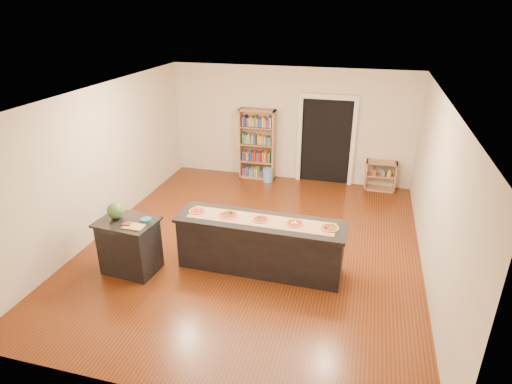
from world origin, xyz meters
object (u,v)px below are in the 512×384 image
(kitchen_island, at_px, (260,245))
(side_counter, at_px, (130,246))
(waste_bin, at_px, (268,175))
(bookshelf, at_px, (257,145))
(low_shelf, at_px, (380,176))
(watermelon, at_px, (116,211))

(kitchen_island, distance_m, side_counter, 2.17)
(side_counter, height_order, waste_bin, side_counter)
(kitchen_island, relative_size, bookshelf, 1.56)
(kitchen_island, distance_m, low_shelf, 4.46)
(bookshelf, relative_size, watermelon, 6.33)
(side_counter, height_order, low_shelf, side_counter)
(side_counter, distance_m, low_shelf, 6.12)
(side_counter, xyz_separation_m, watermelon, (-0.20, 0.04, 0.60))
(low_shelf, distance_m, watermelon, 6.26)
(kitchen_island, xyz_separation_m, bookshelf, (-1.11, 4.00, 0.43))
(kitchen_island, height_order, waste_bin, kitchen_island)
(side_counter, xyz_separation_m, low_shelf, (4.03, 4.60, -0.11))
(bookshelf, bearing_deg, side_counter, -101.98)
(waste_bin, height_order, watermelon, watermelon)
(kitchen_island, xyz_separation_m, low_shelf, (1.95, 4.00, -0.11))
(watermelon, bearing_deg, side_counter, -12.25)
(side_counter, relative_size, watermelon, 3.33)
(kitchen_island, height_order, low_shelf, kitchen_island)
(kitchen_island, bearing_deg, low_shelf, 64.82)
(watermelon, bearing_deg, waste_bin, 71.05)
(side_counter, xyz_separation_m, bookshelf, (0.98, 4.60, 0.42))
(low_shelf, distance_m, waste_bin, 2.74)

